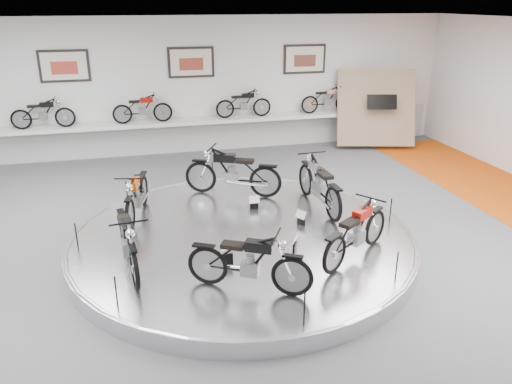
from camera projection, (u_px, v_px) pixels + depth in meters
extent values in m
plane|color=#565658|center=(246.00, 255.00, 9.21)|extent=(16.00, 16.00, 0.00)
plane|color=white|center=(244.00, 28.00, 7.76)|extent=(16.00, 16.00, 0.00)
plane|color=silver|center=(192.00, 86.00, 14.81)|extent=(16.00, 0.00, 16.00)
cube|color=#BCBCBA|center=(194.00, 134.00, 15.32)|extent=(15.68, 0.04, 1.10)
cylinder|color=silver|center=(243.00, 241.00, 9.42)|extent=(6.40, 6.40, 0.30)
torus|color=#B2B2BA|center=(242.00, 235.00, 9.38)|extent=(6.40, 6.40, 0.10)
cube|color=silver|center=(195.00, 122.00, 14.90)|extent=(11.00, 0.55, 0.10)
cube|color=beige|center=(64.00, 66.00, 13.72)|extent=(1.35, 0.06, 0.88)
cube|color=beige|center=(191.00, 62.00, 14.52)|extent=(1.35, 0.06, 0.88)
cube|color=beige|center=(305.00, 59.00, 15.33)|extent=(1.35, 0.06, 0.88)
cube|color=#997A64|center=(376.00, 108.00, 15.55)|extent=(2.56, 1.52, 2.30)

